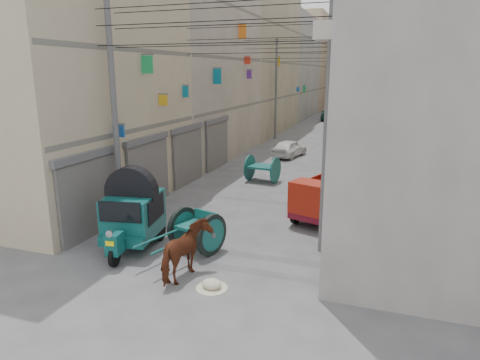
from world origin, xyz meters
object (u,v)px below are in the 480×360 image
at_px(distant_car_white, 289,148).
at_px(distant_car_green, 329,115).
at_px(auto_rickshaw, 133,212).
at_px(distant_car_grey, 337,124).
at_px(horse, 186,252).
at_px(tonga_cart, 197,230).
at_px(second_cart, 262,168).
at_px(feed_sack, 212,284).
at_px(mini_truck, 319,201).

distance_m(distant_car_white, distant_car_green, 23.19).
bearing_deg(auto_rickshaw, distant_car_grey, 74.80).
relative_size(horse, distant_car_white, 0.54).
bearing_deg(distant_car_green, horse, 86.30).
bearing_deg(tonga_cart, distant_car_grey, 105.93).
xyz_separation_m(horse, distant_car_green, (-1.77, 40.86, -0.11)).
height_order(horse, distant_car_grey, horse).
relative_size(second_cart, distant_car_white, 0.50).
bearing_deg(feed_sack, distant_car_green, 93.67).
bearing_deg(distant_car_grey, distant_car_green, 94.32).
bearing_deg(auto_rickshaw, distant_car_white, 75.47).
height_order(tonga_cart, distant_car_grey, distant_car_grey).
xyz_separation_m(feed_sack, distant_car_green, (-2.64, 41.18, 0.51)).
bearing_deg(distant_car_grey, auto_rickshaw, -103.49).
height_order(tonga_cart, second_cart, second_cart).
distance_m(mini_truck, feed_sack, 6.21).
xyz_separation_m(mini_truck, feed_sack, (-1.77, -5.91, -0.67)).
distance_m(horse, distant_car_green, 40.89).
relative_size(mini_truck, distant_car_white, 0.97).
bearing_deg(auto_rickshaw, horse, -38.98).
relative_size(tonga_cart, mini_truck, 0.93).
height_order(auto_rickshaw, horse, auto_rickshaw).
relative_size(auto_rickshaw, distant_car_white, 0.88).
bearing_deg(feed_sack, second_cart, 99.62).
xyz_separation_m(horse, distant_car_white, (-1.20, 17.67, -0.19)).
bearing_deg(mini_truck, auto_rickshaw, -122.38).
xyz_separation_m(auto_rickshaw, distant_car_white, (1.30, 16.29, -0.60)).
height_order(tonga_cart, distant_car_green, distant_car_green).
xyz_separation_m(mini_truck, distant_car_white, (-3.83, 12.08, -0.23)).
relative_size(second_cart, feed_sack, 3.22).
height_order(auto_rickshaw, feed_sack, auto_rickshaw).
height_order(feed_sack, distant_car_grey, distant_car_grey).
xyz_separation_m(distant_car_white, distant_car_grey, (1.47, 13.99, 0.08)).
relative_size(distant_car_grey, distant_car_green, 0.89).
relative_size(feed_sack, distant_car_grey, 0.13).
height_order(tonga_cart, horse, horse).
bearing_deg(tonga_cart, distant_car_green, 109.29).
height_order(mini_truck, second_cart, mini_truck).
height_order(feed_sack, distant_car_green, distant_car_green).
xyz_separation_m(distant_car_grey, distant_car_green, (-2.05, 9.19, -0.01)).
bearing_deg(distant_car_white, mini_truck, 119.69).
bearing_deg(distant_car_grey, horse, -98.76).
xyz_separation_m(second_cart, feed_sack, (1.88, -11.06, -0.57)).
height_order(distant_car_grey, distant_car_green, distant_car_grey).
distance_m(tonga_cart, distant_car_green, 39.09).
bearing_deg(feed_sack, mini_truck, 73.34).
bearing_deg(horse, feed_sack, 163.18).
xyz_separation_m(feed_sack, distant_car_white, (-2.06, 17.99, 0.44)).
bearing_deg(mini_truck, tonga_cart, -111.36).
relative_size(mini_truck, horse, 1.81).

